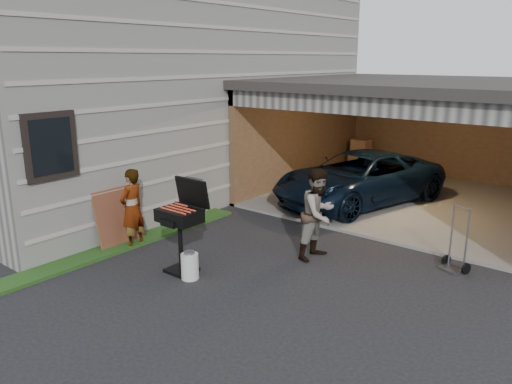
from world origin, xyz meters
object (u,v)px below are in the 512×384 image
Objects in this scene: hand_truck at (455,258)px; bbq_grill at (181,218)px; propane_tank at (190,266)px; minivan at (359,181)px; woman at (132,209)px; plywood_panel at (119,217)px; man at (319,214)px.

bbq_grill is at bearing -117.24° from hand_truck.
bbq_grill reaches higher than propane_tank.
woman is (-1.95, -5.00, 0.14)m from minivan.
minivan is 10.39× the size of propane_tank.
bbq_grill is 3.64× the size of propane_tank.
plywood_panel is (-2.11, 0.24, 0.33)m from propane_tank.
propane_tank is at bearing 70.02° from woman.
woman is 3.54× the size of propane_tank.
plywood_panel is (-3.20, -1.77, -0.26)m from man.
man is at bearing 53.27° from bbq_grill.
woman is at bearing 124.16° from man.
bbq_grill is (-1.40, -1.88, 0.11)m from man.
minivan is at bearing 88.51° from propane_tank.
bbq_grill is 4.50m from hand_truck.
bbq_grill is 1.84m from plywood_panel.
bbq_grill reaches higher than plywood_panel.
propane_tank is at bearing -6.61° from plywood_panel.
man is 3.67m from plywood_panel.
bbq_grill is at bearing 73.21° from woman.
minivan is 2.94× the size of woman.
man is 2.37m from propane_tank.
man reaches higher than bbq_grill.
man is at bearing 110.40° from woman.
bbq_grill reaches higher than hand_truck.
woman reaches higher than plywood_panel.
woman is 0.92× the size of man.
woman is 1.91m from propane_tank.
hand_truck is at bearing 108.07° from woman.
bbq_grill is at bearing 155.64° from propane_tank.
plywood_panel is (-0.30, -0.08, -0.20)m from woman.
bbq_grill reaches higher than minivan.
plywood_panel is 5.91m from hand_truck.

